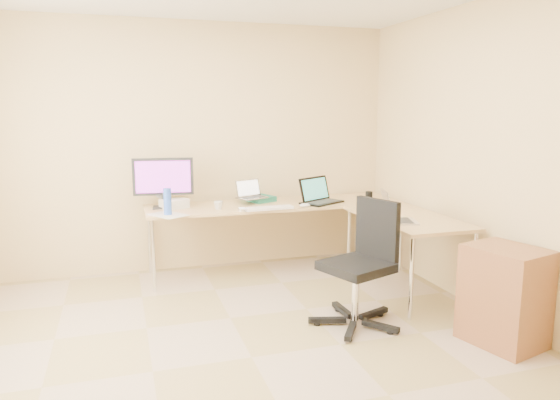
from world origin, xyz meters
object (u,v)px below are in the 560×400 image
object	(u,v)px
keyboard	(269,208)
water_bottle	(167,202)
cabinet	(504,296)
laptop_center	(252,189)
mug	(218,205)
desk_return	(405,254)
desk_main	(275,237)
office_chair	(356,265)
laptop_black	(322,190)
monitor	(163,183)
desk_fan	(163,194)
laptop_return	(400,209)

from	to	relation	value
keyboard	water_bottle	xyz separation A→B (m)	(-0.98, 0.00, 0.12)
keyboard	cabinet	size ratio (longest dim) A/B	0.66
laptop_center	cabinet	bearing A→B (deg)	-80.26
water_bottle	cabinet	size ratio (longest dim) A/B	0.35
keyboard	mug	distance (m)	0.50
desk_return	laptop_center	size ratio (longest dim) A/B	4.41
desk_return	cabinet	distance (m)	1.18
desk_main	desk_return	bearing A→B (deg)	-45.73
desk_main	keyboard	world-z (taller)	keyboard
laptop_center	keyboard	bearing A→B (deg)	-98.29
water_bottle	laptop_center	bearing A→B (deg)	21.63
office_chair	keyboard	bearing A→B (deg)	85.13
laptop_black	water_bottle	size ratio (longest dim) A/B	1.69
keyboard	water_bottle	bearing A→B (deg)	177.38
mug	cabinet	xyz separation A→B (m)	(1.72, -2.01, -0.41)
cabinet	water_bottle	bearing A→B (deg)	125.08
desk_main	mug	xyz separation A→B (m)	(-0.62, -0.16, 0.41)
laptop_black	water_bottle	distance (m)	1.61
monitor	desk_fan	xyz separation A→B (m)	(0.00, 0.12, -0.13)
desk_main	monitor	size ratio (longest dim) A/B	4.50
desk_main	laptop_black	world-z (taller)	laptop_black
laptop_return	cabinet	bearing A→B (deg)	-145.03
water_bottle	desk_fan	xyz separation A→B (m)	(0.00, 0.50, -0.01)
monitor	keyboard	size ratio (longest dim) A/B	1.21
desk_return	laptop_center	xyz separation A→B (m)	(-1.20, 1.06, 0.52)
monitor	laptop_black	world-z (taller)	monitor
keyboard	desk_fan	xyz separation A→B (m)	(-0.98, 0.50, 0.11)
keyboard	laptop_return	distance (m)	1.30
desk_main	monitor	bearing A→B (deg)	175.94
keyboard	laptop_return	xyz separation A→B (m)	(0.92, -0.91, 0.10)
office_chair	cabinet	bearing A→B (deg)	-55.10
mug	water_bottle	distance (m)	0.53
desk_return	keyboard	xyz separation A→B (m)	(-1.12, 0.70, 0.38)
mug	monitor	bearing A→B (deg)	154.47
laptop_return	mug	bearing A→B (deg)	70.09
desk_return	water_bottle	xyz separation A→B (m)	(-2.10, 0.70, 0.49)
laptop_center	desk_fan	world-z (taller)	laptop_center
laptop_black	office_chair	bearing A→B (deg)	-130.01
monitor	office_chair	distance (m)	2.16
desk_return	water_bottle	bearing A→B (deg)	161.51
water_bottle	laptop_return	bearing A→B (deg)	-25.46
desk_main	keyboard	xyz separation A→B (m)	(-0.15, -0.30, 0.38)
desk_return	water_bottle	distance (m)	2.27
mug	office_chair	size ratio (longest dim) A/B	0.09
desk_return	laptop_return	bearing A→B (deg)	-134.33
laptop_center	keyboard	size ratio (longest dim) A/B	0.61
monitor	laptop_center	xyz separation A→B (m)	(0.90, -0.02, -0.10)
laptop_return	water_bottle	bearing A→B (deg)	81.32
desk_main	laptop_return	xyz separation A→B (m)	(0.78, -1.20, 0.48)
desk_main	laptop_center	xyz separation A→B (m)	(-0.23, 0.06, 0.52)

